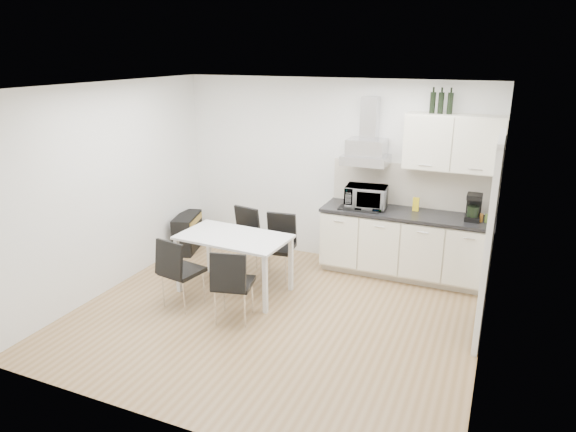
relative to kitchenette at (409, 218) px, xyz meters
name	(u,v)px	position (x,y,z in m)	size (l,w,h in m)	color
ground	(274,315)	(-1.19, -1.73, -0.83)	(4.50, 4.50, 0.00)	#A28258
wall_back	(332,171)	(-1.19, 0.27, 0.47)	(4.50, 0.10, 2.60)	white
wall_front	(161,282)	(-1.19, -3.73, 0.47)	(4.50, 0.10, 2.60)	white
wall_left	(110,188)	(-3.44, -1.73, 0.47)	(0.10, 4.00, 2.60)	white
wall_right	(493,238)	(1.06, -1.73, 0.47)	(0.10, 4.00, 2.60)	white
ceiling	(272,87)	(-1.19, -1.73, 1.77)	(4.50, 4.50, 0.00)	white
doorway	(489,243)	(1.02, -1.18, 0.22)	(0.08, 1.04, 2.10)	white
kitchenette	(409,218)	(0.00, 0.00, 0.00)	(2.22, 0.64, 2.52)	beige
dining_table	(234,242)	(-1.92, -1.34, -0.16)	(1.40, 0.85, 0.75)	white
chair_far_left	(239,241)	(-2.18, -0.74, -0.39)	(0.44, 0.50, 0.88)	black
chair_far_right	(277,248)	(-1.57, -0.79, -0.39)	(0.44, 0.50, 0.88)	black
chair_near_left	(183,272)	(-2.29, -1.93, -0.39)	(0.44, 0.50, 0.88)	black
chair_near_right	(234,284)	(-1.57, -1.99, -0.39)	(0.44, 0.50, 0.88)	black
guitar_amp	(187,233)	(-3.28, -0.37, -0.55)	(0.46, 0.72, 0.56)	black
floor_speaker	(272,241)	(-2.09, 0.17, -0.69)	(0.16, 0.15, 0.27)	black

